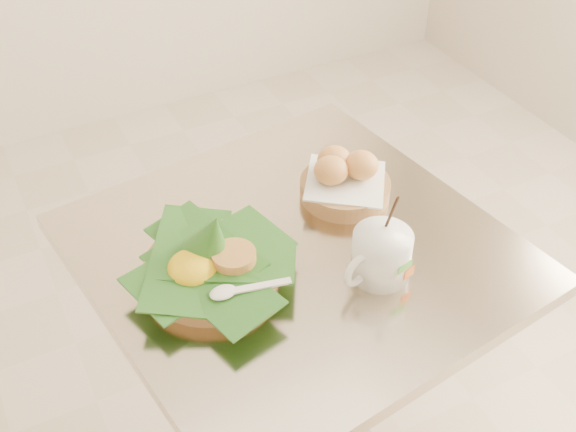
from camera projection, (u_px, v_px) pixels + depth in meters
name	position (u px, v px, depth m)	size (l,w,h in m)	color
cafe_table	(295.00, 329.00, 1.43)	(0.79, 0.79, 0.75)	gray
rice_basket	(210.00, 262.00, 1.20)	(0.28, 0.28, 0.14)	#A77E47
bread_basket	(344.00, 179.00, 1.38)	(0.21, 0.21, 0.09)	#A77E47
coffee_mug	(380.00, 255.00, 1.20)	(0.14, 0.10, 0.17)	white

